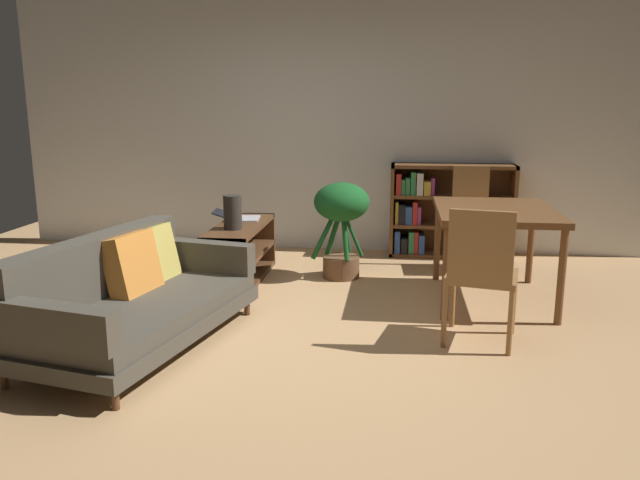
{
  "coord_description": "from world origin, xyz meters",
  "views": [
    {
      "loc": [
        0.76,
        -4.04,
        1.58
      ],
      "look_at": [
        0.19,
        0.47,
        0.58
      ],
      "focal_mm": 35.02,
      "sensor_mm": 36.0,
      "label": 1
    }
  ],
  "objects_px": {
    "open_laptop": "(239,217)",
    "media_console": "(240,253)",
    "desk_speaker": "(233,212)",
    "dining_chair_far": "(472,214)",
    "potted_floor_plant": "(341,216)",
    "dining_chair_near": "(481,270)",
    "bookshelf": "(441,210)",
    "fabric_couch": "(131,296)",
    "dining_table": "(495,218)"
  },
  "relations": [
    {
      "from": "dining_chair_near",
      "to": "dining_table",
      "type": "bearing_deg",
      "value": 77.64
    },
    {
      "from": "fabric_couch",
      "to": "bookshelf",
      "type": "bearing_deg",
      "value": 51.8
    },
    {
      "from": "potted_floor_plant",
      "to": "dining_chair_far",
      "type": "height_order",
      "value": "dining_chair_far"
    },
    {
      "from": "fabric_couch",
      "to": "bookshelf",
      "type": "height_order",
      "value": "bookshelf"
    },
    {
      "from": "open_laptop",
      "to": "bookshelf",
      "type": "distance_m",
      "value": 2.14
    },
    {
      "from": "dining_table",
      "to": "bookshelf",
      "type": "xyz_separation_m",
      "value": [
        -0.32,
        1.51,
        -0.2
      ]
    },
    {
      "from": "fabric_couch",
      "to": "dining_chair_near",
      "type": "relative_size",
      "value": 2.03
    },
    {
      "from": "media_console",
      "to": "desk_speaker",
      "type": "distance_m",
      "value": 0.45
    },
    {
      "from": "dining_chair_far",
      "to": "potted_floor_plant",
      "type": "bearing_deg",
      "value": -158.54
    },
    {
      "from": "fabric_couch",
      "to": "dining_table",
      "type": "bearing_deg",
      "value": 26.88
    },
    {
      "from": "potted_floor_plant",
      "to": "dining_chair_near",
      "type": "distance_m",
      "value": 1.85
    },
    {
      "from": "dining_table",
      "to": "dining_chair_near",
      "type": "bearing_deg",
      "value": -102.36
    },
    {
      "from": "potted_floor_plant",
      "to": "dining_table",
      "type": "xyz_separation_m",
      "value": [
        1.28,
        -0.51,
        0.1
      ]
    },
    {
      "from": "media_console",
      "to": "dining_table",
      "type": "bearing_deg",
      "value": -8.02
    },
    {
      "from": "desk_speaker",
      "to": "dining_chair_far",
      "type": "xyz_separation_m",
      "value": [
        2.11,
        0.88,
        -0.12
      ]
    },
    {
      "from": "fabric_couch",
      "to": "dining_chair_far",
      "type": "height_order",
      "value": "dining_chair_far"
    },
    {
      "from": "fabric_couch",
      "to": "dining_table",
      "type": "height_order",
      "value": "dining_table"
    },
    {
      "from": "media_console",
      "to": "dining_chair_far",
      "type": "relative_size",
      "value": 1.23
    },
    {
      "from": "bookshelf",
      "to": "dining_chair_far",
      "type": "bearing_deg",
      "value": -63.73
    },
    {
      "from": "open_laptop",
      "to": "potted_floor_plant",
      "type": "xyz_separation_m",
      "value": [
        0.97,
        -0.05,
        0.04
      ]
    },
    {
      "from": "open_laptop",
      "to": "dining_chair_near",
      "type": "xyz_separation_m",
      "value": [
        2.02,
        -1.57,
        -0.02
      ]
    },
    {
      "from": "dining_table",
      "to": "dining_chair_near",
      "type": "relative_size",
      "value": 1.28
    },
    {
      "from": "bookshelf",
      "to": "open_laptop",
      "type": "bearing_deg",
      "value": -153.65
    },
    {
      "from": "dining_chair_near",
      "to": "desk_speaker",
      "type": "bearing_deg",
      "value": 150.25
    },
    {
      "from": "fabric_couch",
      "to": "potted_floor_plant",
      "type": "height_order",
      "value": "potted_floor_plant"
    },
    {
      "from": "dining_table",
      "to": "dining_chair_far",
      "type": "height_order",
      "value": "dining_chair_far"
    },
    {
      "from": "media_console",
      "to": "desk_speaker",
      "type": "bearing_deg",
      "value": -91.77
    },
    {
      "from": "potted_floor_plant",
      "to": "dining_chair_far",
      "type": "bearing_deg",
      "value": 21.46
    },
    {
      "from": "dining_chair_near",
      "to": "potted_floor_plant",
      "type": "bearing_deg",
      "value": 124.79
    },
    {
      "from": "media_console",
      "to": "dining_chair_far",
      "type": "distance_m",
      "value": 2.23
    },
    {
      "from": "media_console",
      "to": "dining_table",
      "type": "xyz_separation_m",
      "value": [
        2.17,
        -0.31,
        0.43
      ]
    },
    {
      "from": "dining_table",
      "to": "fabric_couch",
      "type": "bearing_deg",
      "value": -153.12
    },
    {
      "from": "desk_speaker",
      "to": "open_laptop",
      "type": "bearing_deg",
      "value": 97.88
    },
    {
      "from": "open_laptop",
      "to": "dining_table",
      "type": "distance_m",
      "value": 2.31
    },
    {
      "from": "potted_floor_plant",
      "to": "bookshelf",
      "type": "xyz_separation_m",
      "value": [
        0.95,
        1.0,
        -0.1
      ]
    },
    {
      "from": "desk_speaker",
      "to": "dining_chair_near",
      "type": "relative_size",
      "value": 0.32
    },
    {
      "from": "media_console",
      "to": "bookshelf",
      "type": "distance_m",
      "value": 2.22
    },
    {
      "from": "desk_speaker",
      "to": "dining_table",
      "type": "distance_m",
      "value": 2.18
    },
    {
      "from": "potted_floor_plant",
      "to": "dining_chair_near",
      "type": "relative_size",
      "value": 0.95
    },
    {
      "from": "dining_table",
      "to": "bookshelf",
      "type": "bearing_deg",
      "value": 102.09
    },
    {
      "from": "dining_table",
      "to": "media_console",
      "type": "bearing_deg",
      "value": 171.98
    },
    {
      "from": "open_laptop",
      "to": "media_console",
      "type": "bearing_deg",
      "value": -74.98
    },
    {
      "from": "fabric_couch",
      "to": "media_console",
      "type": "xyz_separation_m",
      "value": [
        0.34,
        1.58,
        -0.08
      ]
    },
    {
      "from": "dining_chair_near",
      "to": "bookshelf",
      "type": "relative_size",
      "value": 0.73
    },
    {
      "from": "fabric_couch",
      "to": "open_laptop",
      "type": "relative_size",
      "value": 4.17
    },
    {
      "from": "fabric_couch",
      "to": "dining_chair_near",
      "type": "distance_m",
      "value": 2.31
    },
    {
      "from": "potted_floor_plant",
      "to": "dining_chair_far",
      "type": "distance_m",
      "value": 1.3
    },
    {
      "from": "fabric_couch",
      "to": "media_console",
      "type": "distance_m",
      "value": 1.62
    },
    {
      "from": "desk_speaker",
      "to": "bookshelf",
      "type": "xyz_separation_m",
      "value": [
        1.86,
        1.4,
        -0.18
      ]
    },
    {
      "from": "open_laptop",
      "to": "desk_speaker",
      "type": "distance_m",
      "value": 0.47
    }
  ]
}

